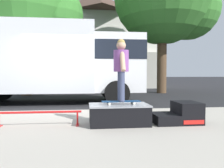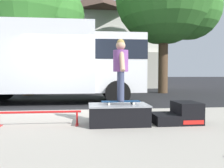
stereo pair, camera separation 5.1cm
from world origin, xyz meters
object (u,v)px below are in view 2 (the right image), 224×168
(skate_box, at_px, (118,114))
(kicker_ramp, at_px, (180,114))
(skateboard, at_px, (121,102))
(skater_kid, at_px, (121,65))
(grind_rail, at_px, (39,115))
(box_truck, at_px, (55,60))
(street_tree_neighbour, at_px, (33,6))

(skate_box, height_order, kicker_ramp, kicker_ramp)
(skateboard, relative_size, skater_kid, 0.63)
(skateboard, xyz_separation_m, skater_kid, (0.00, 0.00, 0.74))
(skateboard, distance_m, skater_kid, 0.74)
(grind_rail, height_order, box_truck, box_truck)
(skater_kid, bearing_deg, grind_rail, 178.15)
(grind_rail, height_order, street_tree_neighbour, street_tree_neighbour)
(skateboard, height_order, skater_kid, skater_kid)
(grind_rail, bearing_deg, skateboard, -1.85)
(skate_box, relative_size, street_tree_neighbour, 0.16)
(box_truck, bearing_deg, street_tree_neighbour, 115.06)
(box_truck, bearing_deg, grind_rail, -86.65)
(skate_box, height_order, box_truck, box_truck)
(skateboard, bearing_deg, skate_box, 165.56)
(grind_rail, height_order, skater_kid, skater_kid)
(skater_kid, height_order, street_tree_neighbour, street_tree_neighbour)
(box_truck, xyz_separation_m, street_tree_neighbour, (-1.58, 3.39, 3.02))
(grind_rail, distance_m, street_tree_neighbour, 9.38)
(grind_rail, distance_m, skater_kid, 1.91)
(grind_rail, bearing_deg, box_truck, 93.35)
(kicker_ramp, distance_m, skateboard, 1.28)
(grind_rail, xyz_separation_m, box_truck, (-0.28, 4.70, 1.35))
(skate_box, height_order, street_tree_neighbour, street_tree_neighbour)
(box_truck, bearing_deg, skateboard, -68.15)
(skate_box, height_order, skateboard, skateboard)
(skate_box, relative_size, kicker_ramp, 1.26)
(skateboard, height_order, box_truck, box_truck)
(skateboard, distance_m, street_tree_neighbour, 9.77)
(kicker_ramp, bearing_deg, skate_box, 179.98)
(skate_box, xyz_separation_m, kicker_ramp, (1.29, -0.00, -0.04))
(kicker_ramp, bearing_deg, grind_rail, 179.16)
(kicker_ramp, relative_size, grind_rail, 0.58)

